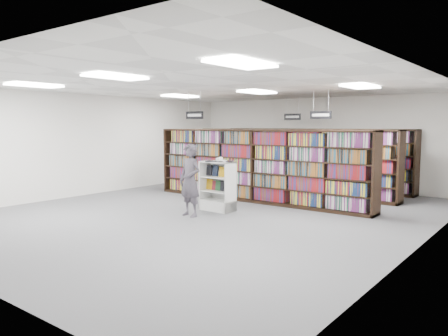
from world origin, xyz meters
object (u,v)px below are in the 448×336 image
Objects in this scene: bookshelf_row_near at (257,166)px; endcap_display at (218,193)px; shopper at (190,180)px; open_book at (220,160)px.

bookshelf_row_near is 1.81m from endcap_display.
bookshelf_row_near is at bearing 92.23° from shopper.
open_book is 0.45× the size of shopper.
endcap_display is 0.73× the size of shopper.
endcap_display is 0.87m from open_book.
shopper reaches higher than endcap_display.
bookshelf_row_near is 8.75× the size of open_book.
open_book is 1.09m from shopper.
shopper is (-0.14, -0.99, -0.44)m from open_book.
bookshelf_row_near reaches higher than open_book.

